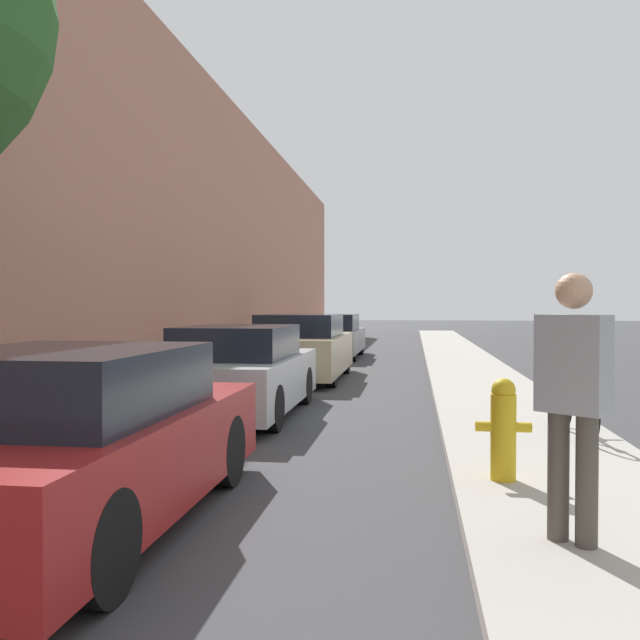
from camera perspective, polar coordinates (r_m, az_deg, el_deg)
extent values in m
plane|color=#3D3D3F|center=(15.17, 2.01, -4.92)|extent=(120.00, 120.00, 0.00)
cube|color=#ADA89E|center=(15.73, -8.59, -4.49)|extent=(2.00, 52.00, 0.12)
cube|color=#ADA89E|center=(15.14, 13.03, -4.73)|extent=(2.00, 52.00, 0.12)
cube|color=tan|center=(16.25, -13.26, 9.29)|extent=(0.70, 52.00, 7.83)
cylinder|color=black|center=(6.81, -21.11, -9.91)|extent=(0.22, 0.63, 0.63)
cylinder|color=black|center=(6.21, -8.07, -10.92)|extent=(0.22, 0.63, 0.63)
cylinder|color=black|center=(4.02, -18.16, -17.80)|extent=(0.22, 0.63, 0.63)
cube|color=maroon|center=(5.36, -20.06, -10.83)|extent=(1.79, 3.92, 0.67)
cube|color=black|center=(5.13, -20.93, -4.91)|extent=(1.58, 2.04, 0.47)
cylinder|color=black|center=(11.47, -8.72, -5.39)|extent=(0.22, 0.61, 0.61)
cylinder|color=black|center=(11.14, -1.43, -5.57)|extent=(0.22, 0.61, 0.61)
cylinder|color=black|center=(9.15, -13.20, -7.09)|extent=(0.22, 0.61, 0.61)
cylinder|color=black|center=(8.73, -4.10, -7.46)|extent=(0.22, 0.61, 0.61)
cube|color=silver|center=(10.06, -6.73, -5.08)|extent=(1.67, 3.99, 0.70)
cube|color=black|center=(9.86, -6.97, -1.83)|extent=(1.47, 2.07, 0.46)
cylinder|color=black|center=(16.32, -3.56, -3.41)|extent=(0.22, 0.61, 0.61)
cylinder|color=black|center=(16.08, 2.11, -3.48)|extent=(0.22, 0.61, 0.61)
cylinder|color=black|center=(13.68, -5.83, -4.31)|extent=(0.22, 0.61, 0.61)
cylinder|color=black|center=(13.39, 0.93, -4.43)|extent=(0.22, 0.61, 0.61)
cube|color=tan|center=(14.82, -1.54, -2.86)|extent=(1.84, 4.38, 0.80)
cube|color=black|center=(14.62, -1.65, -0.44)|extent=(1.62, 2.28, 0.47)
cylinder|color=black|center=(22.52, -0.70, -2.01)|extent=(0.22, 0.70, 0.70)
cylinder|color=black|center=(22.33, 3.42, -2.04)|extent=(0.22, 0.70, 0.70)
cylinder|color=black|center=(19.72, -1.94, -2.47)|extent=(0.22, 0.70, 0.70)
cylinder|color=black|center=(19.51, 2.76, -2.51)|extent=(0.22, 0.70, 0.70)
cube|color=slate|center=(20.99, 0.90, -1.75)|extent=(1.84, 4.58, 0.68)
cube|color=black|center=(20.79, 0.84, -0.17)|extent=(1.62, 2.38, 0.48)
cylinder|color=gold|center=(6.08, 15.27, -9.56)|extent=(0.22, 0.22, 0.74)
sphere|color=gold|center=(6.02, 15.29, -5.75)|extent=(0.21, 0.21, 0.21)
cylinder|color=gold|center=(6.04, 13.71, -8.76)|extent=(0.14, 0.09, 0.09)
cylinder|color=gold|center=(6.09, 16.83, -8.70)|extent=(0.14, 0.09, 0.09)
cylinder|color=#4C473D|center=(4.68, 19.54, -12.30)|extent=(0.19, 0.19, 0.83)
cylinder|color=#4C473D|center=(4.61, 21.67, -12.55)|extent=(0.19, 0.19, 0.83)
cube|color=#999EA3|center=(4.53, 20.67, -3.49)|extent=(0.47, 0.43, 0.62)
sphere|color=tan|center=(4.52, 20.71, 2.32)|extent=(0.23, 0.23, 0.23)
torus|color=black|center=(8.78, 19.92, -6.60)|extent=(0.09, 0.64, 0.64)
torus|color=black|center=(7.91, 21.83, -7.48)|extent=(0.09, 0.64, 0.64)
cube|color=#235193|center=(8.33, 20.83, -6.04)|extent=(0.10, 0.78, 0.04)
cylinder|color=#235193|center=(8.16, 21.19, -5.57)|extent=(0.04, 0.04, 0.18)
cube|color=black|center=(8.68, 20.07, -5.00)|extent=(0.44, 0.07, 0.04)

